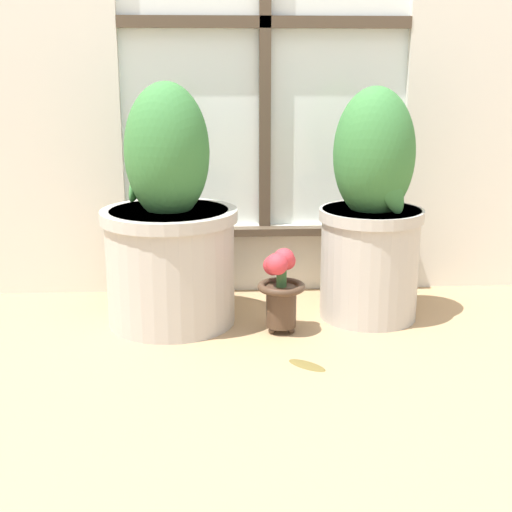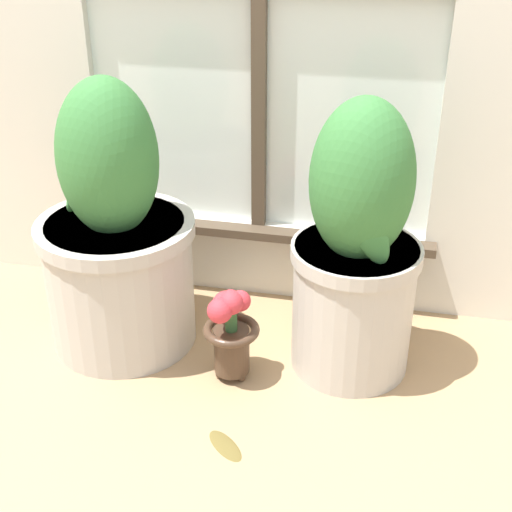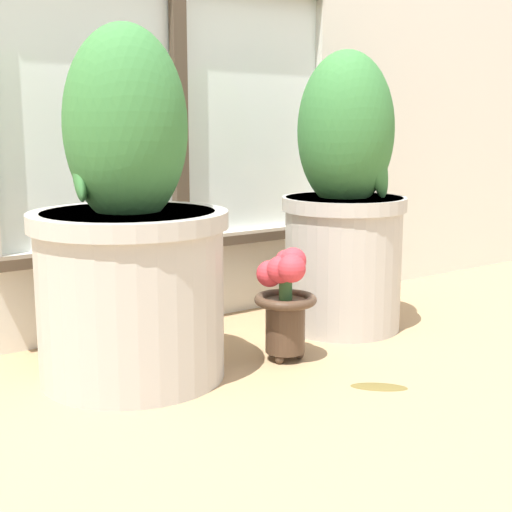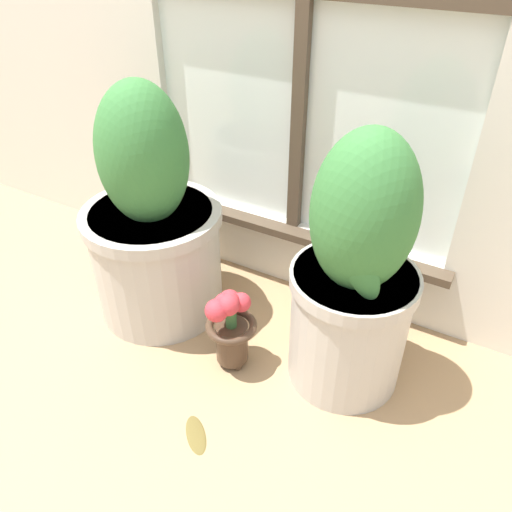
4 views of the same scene
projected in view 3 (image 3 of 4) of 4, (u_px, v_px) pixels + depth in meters
ground_plane at (367, 400)px, 1.31m from camera, size 10.00×10.00×0.00m
potted_plant_left at (129, 240)px, 1.38m from camera, size 0.39×0.39×0.69m
potted_plant_right at (344, 207)px, 1.73m from camera, size 0.30×0.30×0.67m
flower_vase at (285, 296)px, 1.51m from camera, size 0.13×0.14×0.25m
fallen_leaf at (379, 385)px, 1.37m from camera, size 0.11×0.11×0.01m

